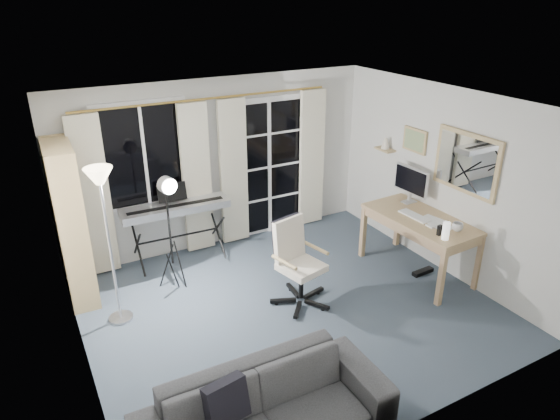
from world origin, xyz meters
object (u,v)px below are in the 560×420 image
object	(u,v)px
bookshelf	(68,228)
keyboard_piano	(176,209)
desk	(420,224)
monitor	(411,182)
sofa	(266,403)
studio_light	(168,199)
office_chair	(294,254)
torchiere_lamp	(103,201)
mug	(458,226)

from	to	relation	value
bookshelf	keyboard_piano	size ratio (longest dim) A/B	1.33
desk	monitor	world-z (taller)	monitor
desk	sofa	world-z (taller)	sofa
studio_light	office_chair	bearing A→B (deg)	-50.13
torchiere_lamp	bookshelf	bearing A→B (deg)	113.60
bookshelf	studio_light	xyz separation A→B (m)	(1.09, -0.43, 0.31)
keyboard_piano	office_chair	bearing A→B (deg)	-56.83
bookshelf	torchiere_lamp	distance (m)	0.98
keyboard_piano	mug	size ratio (longest dim) A/B	11.06
office_chair	sofa	world-z (taller)	office_chair
bookshelf	torchiere_lamp	xyz separation A→B (m)	(0.32, -0.74, 0.56)
keyboard_piano	mug	xyz separation A→B (m)	(2.76, -2.27, 0.08)
studio_light	torchiere_lamp	bearing A→B (deg)	-170.28
office_chair	monitor	xyz separation A→B (m)	(1.93, 0.23, 0.48)
sofa	bookshelf	bearing A→B (deg)	109.31
torchiere_lamp	office_chair	world-z (taller)	torchiere_lamp
bookshelf	monitor	bearing A→B (deg)	-12.96
bookshelf	mug	distance (m)	4.59
torchiere_lamp	monitor	world-z (taller)	torchiere_lamp
bookshelf	sofa	size ratio (longest dim) A/B	0.91
office_chair	desk	size ratio (longest dim) A/B	0.69
studio_light	sofa	world-z (taller)	studio_light
bookshelf	keyboard_piano	distance (m)	1.37
mug	desk	bearing A→B (deg)	101.31
mug	office_chair	bearing A→B (deg)	158.53
studio_light	monitor	size ratio (longest dim) A/B	2.66
bookshelf	studio_light	size ratio (longest dim) A/B	1.26
desk	sofa	size ratio (longest dim) A/B	0.72
studio_light	office_chair	world-z (taller)	studio_light
keyboard_piano	bookshelf	bearing A→B (deg)	-168.89
bookshelf	monitor	world-z (taller)	bookshelf
torchiere_lamp	mug	xyz separation A→B (m)	(3.78, -1.32, -0.61)
monitor	sofa	distance (m)	3.79
office_chair	mug	bearing A→B (deg)	-34.65
bookshelf	monitor	distance (m)	4.35
studio_light	desk	bearing A→B (deg)	-33.73
office_chair	monitor	world-z (taller)	monitor
sofa	studio_light	bearing A→B (deg)	89.22
monitor	keyboard_piano	bearing A→B (deg)	152.44
keyboard_piano	studio_light	world-z (taller)	studio_light
bookshelf	mug	bearing A→B (deg)	-24.81
torchiere_lamp	keyboard_piano	xyz separation A→B (m)	(1.02, 0.95, -0.68)
torchiere_lamp	desk	distance (m)	3.85
studio_light	mug	xyz separation A→B (m)	(3.02, -1.63, -0.36)
bookshelf	studio_light	bearing A→B (deg)	-19.73
bookshelf	keyboard_piano	bearing A→B (deg)	10.64
bookshelf	torchiere_lamp	world-z (taller)	bookshelf
desk	studio_light	bearing A→B (deg)	156.03
torchiere_lamp	studio_light	bearing A→B (deg)	22.25
sofa	mug	bearing A→B (deg)	18.43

